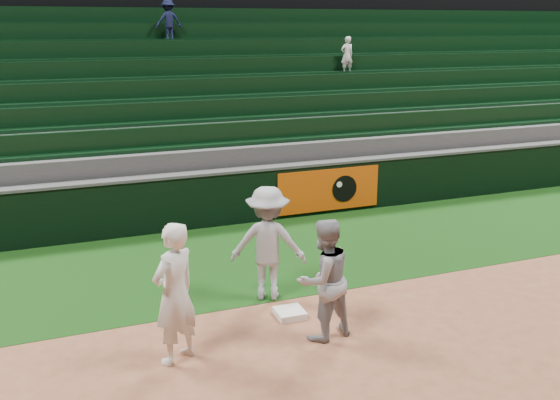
# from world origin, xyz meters

# --- Properties ---
(ground) EXTENTS (70.00, 70.00, 0.00)m
(ground) POSITION_xyz_m (0.00, 0.00, 0.00)
(ground) COLOR brown
(ground) RESTS_ON ground
(foul_grass) EXTENTS (36.00, 4.20, 0.01)m
(foul_grass) POSITION_xyz_m (0.00, 3.00, 0.00)
(foul_grass) COLOR black
(foul_grass) RESTS_ON ground
(first_base) EXTENTS (0.44, 0.44, 0.10)m
(first_base) POSITION_xyz_m (0.10, 0.34, 0.05)
(first_base) COLOR white
(first_base) RESTS_ON ground
(first_baseman) EXTENTS (0.85, 0.78, 1.95)m
(first_baseman) POSITION_xyz_m (-1.82, -0.33, 0.97)
(first_baseman) COLOR silver
(first_baseman) RESTS_ON ground
(baserunner) EXTENTS (0.99, 0.84, 1.79)m
(baserunner) POSITION_xyz_m (0.29, -0.45, 0.89)
(baserunner) COLOR #93959D
(baserunner) RESTS_ON ground
(base_coach) EXTENTS (1.40, 1.15, 1.89)m
(base_coach) POSITION_xyz_m (0.02, 1.10, 0.95)
(base_coach) COLOR #A0A4AD
(base_coach) RESTS_ON foul_grass
(field_wall) EXTENTS (36.00, 0.45, 1.25)m
(field_wall) POSITION_xyz_m (0.03, 5.20, 0.63)
(field_wall) COLOR black
(field_wall) RESTS_ON ground
(stadium_seating) EXTENTS (36.00, 5.95, 5.05)m
(stadium_seating) POSITION_xyz_m (-0.01, 8.97, 1.70)
(stadium_seating) COLOR #39393B
(stadium_seating) RESTS_ON ground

